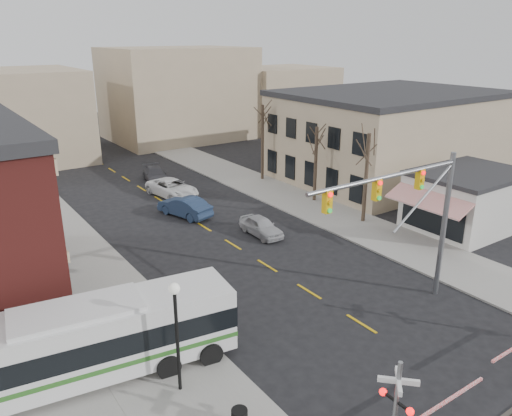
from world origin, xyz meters
The scene contains 18 objects.
ground centered at (0.00, 0.00, 0.00)m, with size 160.00×160.00×0.00m, color black.
sidewalk_west centered at (-9.50, 20.00, 0.06)m, with size 5.00×60.00×0.12m, color gray.
sidewalk_east centered at (9.50, 20.00, 0.06)m, with size 5.00×60.00×0.12m, color gray.
tan_building centered at (22.00, 20.00, 4.26)m, with size 20.30×15.30×8.50m.
awning_shop centered at (15.97, 7.00, 2.16)m, with size 9.74×6.20×4.30m.
tree_east_a centered at (10.50, 12.00, 3.50)m, with size 0.28×0.28×6.75m.
tree_east_b centered at (10.80, 18.00, 3.27)m, with size 0.28×0.28×6.30m.
tree_east_c centered at (11.00, 26.00, 3.72)m, with size 0.28×0.28×7.20m.
transit_bus centered at (-12.58, 5.49, 1.84)m, with size 12.93×4.49×3.26m.
traffic_signal_mast centered at (2.95, 1.87, 5.73)m, with size 9.79×0.30×8.00m.
rr_crossing_west centered at (-5.02, -4.54, 1.97)m, with size 5.60×1.36×4.00m.
street_lamp centered at (-9.64, 2.66, 3.47)m, with size 0.44×0.44×4.75m.
car_a centered at (2.61, 14.35, 0.67)m, with size 1.58×3.94×1.34m, color #A7A7AC.
car_b centered at (-0.07, 20.99, 0.79)m, with size 1.68×4.81×1.58m, color #1B2B45.
car_c centered at (1.37, 26.19, 0.76)m, with size 2.53×5.48×1.52m, color silver.
car_d centered at (2.06, 31.39, 0.69)m, with size 1.93×4.75×1.38m, color #46464B.
pedestrian_near centered at (-10.06, 4.47, 0.89)m, with size 0.56×0.37×1.53m, color #594C47.
pedestrian_far centered at (-9.62, 7.87, 0.97)m, with size 0.83×0.65×1.70m, color #303954.
Camera 1 is at (-16.56, -12.68, 13.63)m, focal length 35.00 mm.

